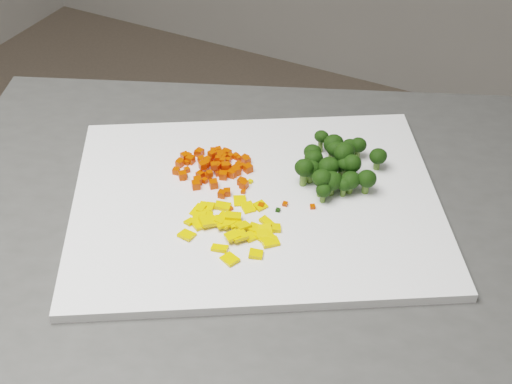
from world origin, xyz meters
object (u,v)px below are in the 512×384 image
at_px(cutting_board, 256,202).
at_px(carrot_pile, 214,164).
at_px(broccoli_pile, 338,160).
at_px(pepper_pile, 229,222).

distance_m(cutting_board, carrot_pile, 0.08).
height_order(cutting_board, carrot_pile, carrot_pile).
relative_size(carrot_pile, broccoli_pile, 0.83).
height_order(pepper_pile, broccoli_pile, broccoli_pile).
bearing_deg(cutting_board, pepper_pile, -94.28).
relative_size(cutting_board, pepper_pile, 3.88).
height_order(cutting_board, broccoli_pile, broccoli_pile).
bearing_deg(broccoli_pile, pepper_pile, -118.03).
bearing_deg(carrot_pile, broccoli_pile, 23.36).
distance_m(cutting_board, pepper_pile, 0.06).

